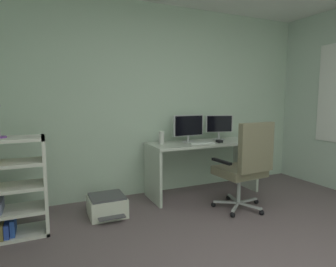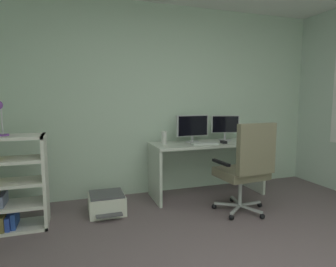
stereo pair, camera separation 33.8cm
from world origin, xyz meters
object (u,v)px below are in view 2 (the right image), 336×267
object	(u,v)px
office_chair	(247,166)
printer	(107,203)
desk	(207,156)
monitor_main	(192,127)
keyboard	(205,143)
monitor_secondary	(225,126)
computer_mouse	(224,142)
desktop_speaker	(164,138)

from	to	relation	value
office_chair	printer	size ratio (longest dim) A/B	2.26
desk	monitor_main	bearing A→B (deg)	153.90
keyboard	printer	size ratio (longest dim) A/B	0.72
monitor_secondary	computer_mouse	size ratio (longest dim) A/B	3.95
monitor_secondary	computer_mouse	distance (m)	0.33
monitor_secondary	printer	world-z (taller)	monitor_secondary
desk	office_chair	size ratio (longest dim) A/B	1.43
office_chair	printer	bearing A→B (deg)	160.23
monitor_main	computer_mouse	bearing A→B (deg)	-32.97
monitor_main	office_chair	bearing A→B (deg)	-70.40
desktop_speaker	office_chair	size ratio (longest dim) A/B	0.16
desk	monitor_secondary	bearing A→B (deg)	15.63
office_chair	computer_mouse	bearing A→B (deg)	85.22
desktop_speaker	monitor_secondary	bearing A→B (deg)	2.95
monitor_main	monitor_secondary	world-z (taller)	monitor_main
office_chair	printer	world-z (taller)	office_chair
desk	keyboard	world-z (taller)	keyboard
monitor_secondary	desktop_speaker	distance (m)	0.94
monitor_secondary	printer	bearing A→B (deg)	-169.79
monitor_secondary	office_chair	distance (m)	0.95
monitor_main	desktop_speaker	distance (m)	0.44
monitor_main	desk	bearing A→B (deg)	-26.10
printer	monitor_secondary	bearing A→B (deg)	10.21
monitor_main	monitor_secondary	size ratio (longest dim) A/B	1.19
monitor_secondary	desktop_speaker	size ratio (longest dim) A/B	2.33
desk	office_chair	world-z (taller)	office_chair
desk	office_chair	xyz separation A→B (m)	(0.12, -0.76, 0.03)
keyboard	office_chair	bearing A→B (deg)	-66.80
desk	office_chair	bearing A→B (deg)	-81.02
computer_mouse	desktop_speaker	size ratio (longest dim) A/B	0.59
keyboard	printer	distance (m)	1.44
keyboard	desktop_speaker	bearing A→B (deg)	165.81
computer_mouse	printer	world-z (taller)	computer_mouse
desktop_speaker	office_chair	bearing A→B (deg)	-47.92
monitor_secondary	desk	bearing A→B (deg)	-164.37
desk	desktop_speaker	world-z (taller)	desktop_speaker
computer_mouse	office_chair	distance (m)	0.65
desk	keyboard	size ratio (longest dim) A/B	4.50
monitor_secondary	office_chair	world-z (taller)	monitor_secondary
office_chair	desk	bearing A→B (deg)	98.98
keyboard	printer	xyz separation A→B (m)	(-1.29, -0.09, -0.63)
computer_mouse	printer	xyz separation A→B (m)	(-1.56, -0.08, -0.64)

